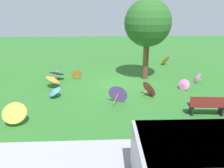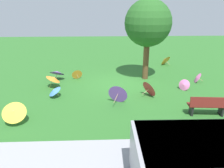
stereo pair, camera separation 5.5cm
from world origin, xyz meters
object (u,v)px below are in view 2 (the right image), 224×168
parasol_orange_2 (165,60)px  parasol_orange_1 (77,74)px  van_dark (220,160)px  parasol_orange_0 (54,78)px  parasol_pink_0 (197,78)px  parasol_blue_0 (54,91)px  parasol_pink_3 (184,85)px  parasol_purple_1 (118,93)px  parasol_purple_2 (57,72)px  park_bench (208,106)px  shade_tree (148,24)px  parasol_red_0 (150,88)px  parasol_yellow_0 (14,112)px

parasol_orange_2 → parasol_orange_1: bearing=25.5°
van_dark → parasol_orange_0: (5.70, -7.57, -0.36)m
parasol_pink_0 → parasol_blue_0: (8.25, 1.90, 0.05)m
van_dark → parasol_pink_3: size_ratio=6.74×
parasol_purple_1 → parasol_purple_2: 5.03m
park_bench → parasol_blue_0: size_ratio=1.87×
parasol_orange_0 → parasol_pink_3: size_ratio=1.45×
parasol_orange_1 → parasol_orange_2: parasol_orange_2 is taller
parasol_orange_2 → parasol_pink_0: bearing=102.1°
park_bench → parasol_pink_0: 4.32m
van_dark → parasol_orange_2: van_dark is taller
parasol_orange_1 → parasol_purple_1: size_ratio=0.71×
parasol_orange_2 → parasol_purple_2: 8.38m
shade_tree → parasol_pink_3: bearing=130.9°
park_bench → parasol_orange_2: (-0.40, -8.19, -0.06)m
parasol_orange_1 → shade_tree: bearing=178.8°
parasol_red_0 → parasol_orange_2: bearing=-112.0°
shade_tree → parasol_pink_3: 4.15m
parasol_pink_0 → parasol_orange_0: bearing=3.2°
parasol_orange_0 → parasol_orange_2: (-7.68, -4.54, -0.14)m
van_dark → parasol_red_0: size_ratio=4.44×
van_dark → parasol_orange_0: bearing=-53.0°
shade_tree → parasol_purple_1: shade_tree is taller
parasol_red_0 → parasol_pink_3: 2.18m
parasol_orange_0 → shade_tree: bearing=-166.4°
parasol_pink_0 → shade_tree: bearing=-15.9°
parasol_orange_0 → parasol_orange_1: size_ratio=1.35×
parasol_orange_0 → parasol_orange_2: bearing=-149.4°
park_bench → parasol_pink_0: (-1.27, -4.13, -0.15)m
van_dark → parasol_pink_3: 7.06m
parasol_pink_0 → parasol_purple_2: size_ratio=0.66×
van_dark → parasol_blue_0: bearing=-48.7°
park_bench → parasol_red_0: park_bench is taller
shade_tree → parasol_yellow_0: 8.73m
van_dark → parasol_pink_0: (-2.85, -8.05, -0.60)m
van_dark → parasol_pink_0: 8.56m
parasol_orange_0 → parasol_purple_1: (-3.55, 2.17, -0.07)m
parasol_orange_1 → park_bench: bearing=140.3°
parasol_pink_0 → parasol_orange_2: (0.87, -4.06, 0.09)m
parasol_purple_2 → parasol_blue_0: 2.77m
van_dark → parasol_orange_1: 10.10m
van_dark → park_bench: 4.25m
van_dark → park_bench: size_ratio=2.83×
park_bench → parasol_pink_3: 2.93m
parasol_pink_3 → park_bench: bearing=89.3°
parasol_purple_2 → parasol_purple_1: bearing=135.9°
parasol_yellow_0 → parasol_red_0: 6.51m
park_bench → parasol_purple_2: park_bench is taller
parasol_purple_1 → parasol_pink_3: parasol_purple_1 is taller
parasol_blue_0 → shade_tree: bearing=-152.2°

